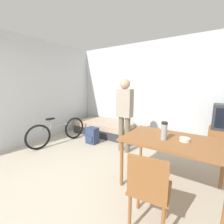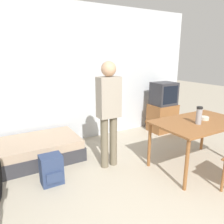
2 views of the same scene
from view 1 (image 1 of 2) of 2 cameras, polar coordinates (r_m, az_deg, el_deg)
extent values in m
plane|color=#B2A893|center=(2.38, -24.29, -30.73)|extent=(20.00, 20.00, 0.00)
cube|color=silver|center=(4.51, 12.95, 7.92)|extent=(5.57, 0.06, 2.70)
cube|color=silver|center=(4.66, -23.74, 7.38)|extent=(0.06, 4.31, 2.70)
cube|color=#333338|center=(4.78, -3.06, -6.78)|extent=(1.81, 0.90, 0.23)
cube|color=tan|center=(4.73, -3.08, -4.65)|extent=(1.76, 0.87, 0.14)
cube|color=brown|center=(3.93, 36.78, -9.73)|extent=(0.59, 0.46, 0.63)
cube|color=brown|center=(2.35, 22.35, -10.01)|extent=(1.39, 0.87, 0.03)
cylinder|color=brown|center=(2.39, 3.68, -18.91)|extent=(0.05, 0.05, 0.72)
cylinder|color=brown|center=(2.99, 11.00, -12.73)|extent=(0.05, 0.05, 0.72)
cylinder|color=brown|center=(2.82, 36.65, -16.20)|extent=(0.05, 0.05, 0.72)
cube|color=brown|center=(1.82, 14.28, -26.16)|extent=(0.46, 0.46, 0.02)
cube|color=brown|center=(1.54, 13.15, -23.59)|extent=(0.38, 0.08, 0.42)
cylinder|color=brown|center=(2.08, 20.09, -29.29)|extent=(0.04, 0.04, 0.44)
cylinder|color=brown|center=(2.12, 10.03, -27.91)|extent=(0.04, 0.04, 0.44)
cylinder|color=brown|center=(1.88, 6.76, -33.80)|extent=(0.04, 0.04, 0.44)
torus|color=black|center=(4.43, -14.09, -5.92)|extent=(0.14, 0.61, 0.61)
torus|color=black|center=(3.99, -26.30, -8.58)|extent=(0.14, 0.61, 0.61)
cylinder|color=gray|center=(4.14, -20.00, -5.02)|extent=(0.15, 0.78, 0.04)
cylinder|color=gray|center=(4.04, -22.36, -4.10)|extent=(0.04, 0.04, 0.20)
cube|color=black|center=(4.01, -22.48, -2.43)|extent=(0.11, 0.21, 0.04)
cylinder|color=#6B604C|center=(3.51, 3.54, -8.19)|extent=(0.12, 0.12, 0.82)
cylinder|color=#6B604C|center=(3.44, 5.87, -8.64)|extent=(0.12, 0.12, 0.82)
cube|color=#9E9384|center=(3.31, 4.88, 3.38)|extent=(0.34, 0.20, 0.61)
sphere|color=tan|center=(3.29, 4.99, 10.62)|extent=(0.22, 0.22, 0.22)
cylinder|color=#99999E|center=(2.25, 19.23, -6.81)|extent=(0.08, 0.08, 0.26)
cylinder|color=black|center=(2.22, 19.41, -3.97)|extent=(0.09, 0.09, 0.03)
cylinder|color=beige|center=(2.34, 25.95, -9.42)|extent=(0.14, 0.14, 0.05)
cube|color=navy|center=(4.02, -7.53, -8.83)|extent=(0.29, 0.23, 0.42)
cube|color=navy|center=(3.95, -8.76, -10.18)|extent=(0.21, 0.03, 0.15)
camera|label=2|loc=(3.14, -56.07, 9.92)|focal=35.00mm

